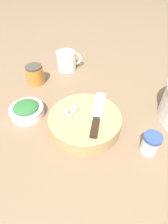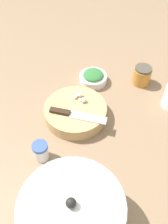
# 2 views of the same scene
# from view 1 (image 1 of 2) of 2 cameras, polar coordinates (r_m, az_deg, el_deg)

# --- Properties ---
(ground_plane) EXTENTS (5.00, 5.00, 0.00)m
(ground_plane) POSITION_cam_1_polar(r_m,az_deg,el_deg) (0.67, -0.89, -0.13)
(ground_plane) COLOR #7F664C
(cutting_board) EXTENTS (0.25, 0.25, 0.05)m
(cutting_board) POSITION_cam_1_polar(r_m,az_deg,el_deg) (0.60, 0.29, -3.10)
(cutting_board) COLOR tan
(cutting_board) RESTS_ON ground_plane
(chef_knife) EXTENTS (0.18, 0.17, 0.01)m
(chef_knife) POSITION_cam_1_polar(r_m,az_deg,el_deg) (0.58, 4.31, -1.00)
(chef_knife) COLOR black
(chef_knife) RESTS_ON cutting_board
(garlic_cloves) EXTENTS (0.05, 0.06, 0.02)m
(garlic_cloves) POSITION_cam_1_polar(r_m,az_deg,el_deg) (0.59, -4.16, 0.41)
(garlic_cloves) COLOR silver
(garlic_cloves) RESTS_ON cutting_board
(herb_bowl) EXTENTS (0.13, 0.13, 0.05)m
(herb_bowl) POSITION_cam_1_polar(r_m,az_deg,el_deg) (0.68, -18.21, 0.67)
(herb_bowl) COLOR white
(herb_bowl) RESTS_ON ground_plane
(spice_jar) EXTENTS (0.05, 0.05, 0.07)m
(spice_jar) POSITION_cam_1_polar(r_m,az_deg,el_deg) (0.56, 20.90, -9.63)
(spice_jar) COLOR silver
(spice_jar) RESTS_ON ground_plane
(coffee_mug) EXTENTS (0.09, 0.13, 0.09)m
(coffee_mug) POSITION_cam_1_polar(r_m,az_deg,el_deg) (0.91, -5.61, 16.31)
(coffee_mug) COLOR white
(coffee_mug) RESTS_ON ground_plane
(honey_jar) EXTENTS (0.08, 0.08, 0.08)m
(honey_jar) POSITION_cam_1_polar(r_m,az_deg,el_deg) (0.84, -15.69, 11.67)
(honey_jar) COLOR #BC7A2D
(honey_jar) RESTS_ON ground_plane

